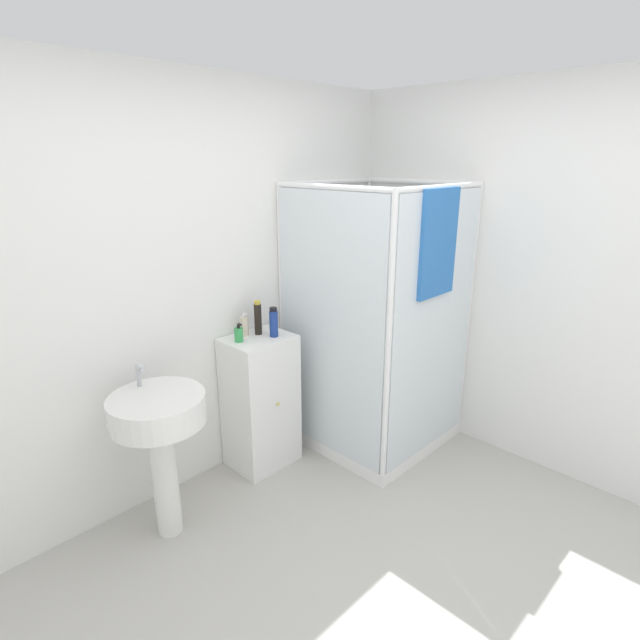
% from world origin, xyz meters
% --- Properties ---
extents(ground_plane, '(12.00, 12.00, 0.00)m').
position_xyz_m(ground_plane, '(0.00, 0.00, 0.00)').
color(ground_plane, '#B2AFA8').
extents(wall_back, '(6.40, 0.06, 2.50)m').
position_xyz_m(wall_back, '(0.00, 1.70, 1.25)').
color(wall_back, white).
rests_on(wall_back, ground_plane).
extents(wall_right, '(0.06, 6.40, 2.50)m').
position_xyz_m(wall_right, '(1.70, 0.00, 1.25)').
color(wall_right, white).
rests_on(wall_right, ground_plane).
extents(shower_enclosure, '(0.97, 1.00, 1.87)m').
position_xyz_m(shower_enclosure, '(1.12, 1.10, 0.48)').
color(shower_enclosure, white).
rests_on(shower_enclosure, ground_plane).
extents(vanity_cabinet, '(0.43, 0.37, 0.92)m').
position_xyz_m(vanity_cabinet, '(0.36, 1.49, 0.46)').
color(vanity_cabinet, white).
rests_on(vanity_cabinet, ground_plane).
extents(sink, '(0.50, 0.50, 0.98)m').
position_xyz_m(sink, '(-0.44, 1.34, 0.66)').
color(sink, white).
rests_on(sink, ground_plane).
extents(soap_dispenser, '(0.05, 0.06, 0.12)m').
position_xyz_m(soap_dispenser, '(0.23, 1.52, 0.97)').
color(soap_dispenser, green).
rests_on(soap_dispenser, vanity_cabinet).
extents(shampoo_bottle_tall_black, '(0.05, 0.05, 0.23)m').
position_xyz_m(shampoo_bottle_tall_black, '(0.41, 1.54, 1.03)').
color(shampoo_bottle_tall_black, black).
rests_on(shampoo_bottle_tall_black, vanity_cabinet).
extents(shampoo_bottle_blue, '(0.06, 0.06, 0.19)m').
position_xyz_m(shampoo_bottle_blue, '(0.45, 1.43, 1.01)').
color(shampoo_bottle_blue, navy).
rests_on(shampoo_bottle_blue, vanity_cabinet).
extents(lotion_bottle_white, '(0.05, 0.06, 0.15)m').
position_xyz_m(lotion_bottle_white, '(0.33, 1.58, 0.98)').
color(lotion_bottle_white, beige).
rests_on(lotion_bottle_white, vanity_cabinet).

